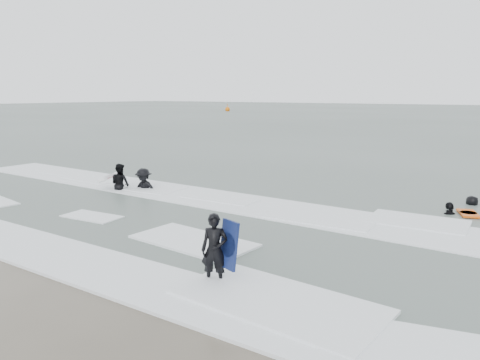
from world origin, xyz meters
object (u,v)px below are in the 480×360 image
Objects in this scene: surfer_centre at (215,284)px; surfer_right_far at (472,206)px; surfer_right_near at (449,216)px; buoy at (227,109)px; surfer_wading at (121,191)px; surfer_breaker at (144,191)px.

surfer_right_far reaches higher than surfer_centre.
buoy reaches higher than surfer_right_near.
surfer_wading reaches higher than surfer_right_near.
buoy is (-45.07, 68.23, 0.42)m from surfer_wading.
buoy reaches higher than surfer_breaker.
surfer_right_near is (10.59, 2.81, 0.00)m from surfer_breaker.
surfer_right_near is 1.80m from surfer_right_far.
surfer_right_far is (0.36, 1.76, 0.00)m from surfer_right_near.
buoy is at bearing 112.20° from surfer_breaker.
surfer_right_far is at bearing -154.62° from surfer_wading.
surfer_right_near is (2.73, 8.40, 0.00)m from surfer_centre.
surfer_right_far is 84.90m from buoy.
surfer_wading is 0.99× the size of buoy.
surfer_centre is 0.84× the size of surfer_breaker.
surfer_centre is at bearing -47.28° from surfer_breaker.
surfer_breaker is at bearing 118.78° from surfer_centre.
surfer_wading is 1.04× the size of surfer_right_near.
surfer_wading reaches higher than surfer_right_far.
surfer_right_near is at bearing 41.40° from surfer_right_far.
surfer_breaker reaches higher than surfer_right_far.
buoy is (-53.67, 73.29, 0.42)m from surfer_centre.
surfer_wading is at bearing -13.54° from surfer_right_far.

